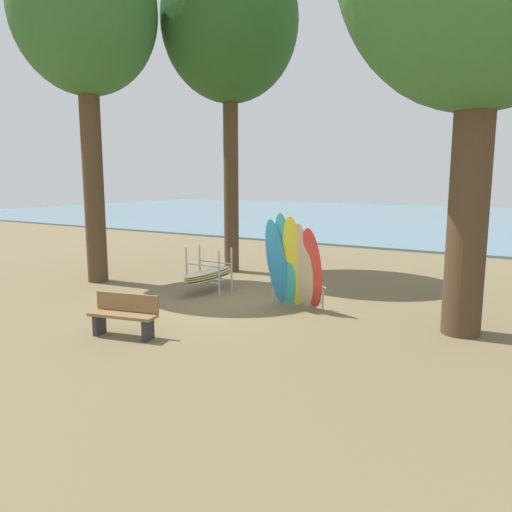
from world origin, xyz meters
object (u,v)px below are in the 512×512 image
at_px(board_storage_rack, 209,274).
at_px(park_bench, 124,314).
at_px(tree_mid_behind, 230,24).
at_px(tree_foreground_left, 85,15).
at_px(leaning_board_pile, 293,264).

bearing_deg(board_storage_rack, park_bench, -77.75).
xyz_separation_m(tree_mid_behind, park_bench, (2.04, -6.90, -7.51)).
distance_m(tree_mid_behind, board_storage_rack, 8.10).
distance_m(tree_foreground_left, leaning_board_pile, 9.34).
bearing_deg(tree_foreground_left, tree_mid_behind, 53.30).
relative_size(tree_foreground_left, park_bench, 7.02).
bearing_deg(tree_foreground_left, board_storage_rack, 8.83).
bearing_deg(tree_foreground_left, park_bench, -36.20).
relative_size(tree_foreground_left, leaning_board_pile, 4.37).
relative_size(leaning_board_pile, board_storage_rack, 1.11).
bearing_deg(park_bench, board_storage_rack, 102.25).
bearing_deg(park_bench, tree_foreground_left, 143.80).
relative_size(board_storage_rack, park_bench, 1.45).
bearing_deg(board_storage_rack, leaning_board_pile, -7.18).
relative_size(leaning_board_pile, park_bench, 1.61).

